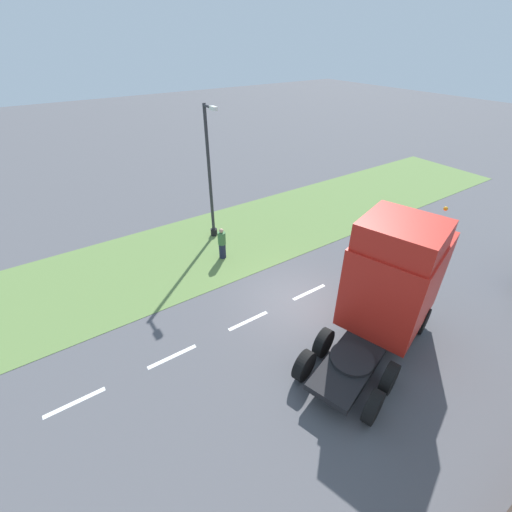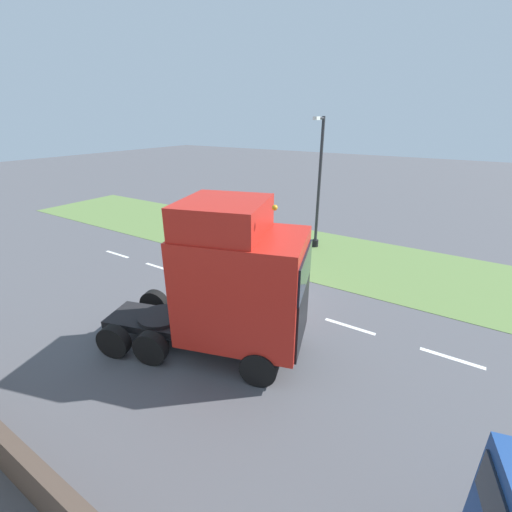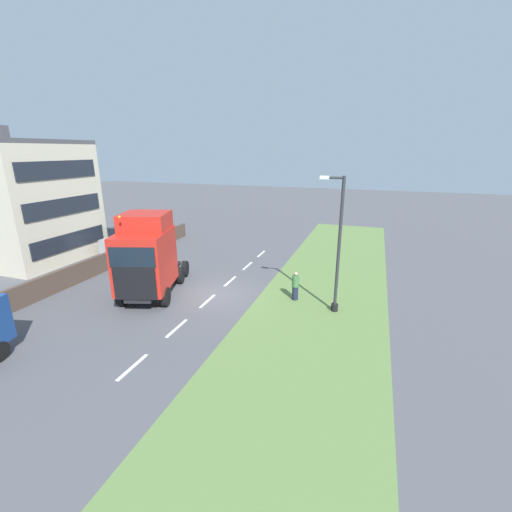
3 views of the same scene
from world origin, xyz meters
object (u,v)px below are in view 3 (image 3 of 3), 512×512
object	(u,v)px
parked_car	(127,239)
lamp_post	(337,253)
lorry_cab	(147,257)
pedestrian	(295,286)

from	to	relation	value
parked_car	lamp_post	size ratio (longest dim) A/B	0.63
lorry_cab	lamp_post	xyz separation A→B (m)	(-10.03, -1.69, 0.74)
lorry_cab	pedestrian	size ratio (longest dim) A/B	3.99
lamp_post	pedestrian	distance (m)	3.29
lamp_post	pedestrian	xyz separation A→B (m)	(2.20, -0.71, -2.34)
lorry_cab	pedestrian	distance (m)	8.35
lorry_cab	parked_car	distance (m)	10.57
parked_car	pedestrian	size ratio (longest dim) A/B	2.61
parked_car	pedestrian	world-z (taller)	parked_car
parked_car	lamp_post	distance (m)	18.51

